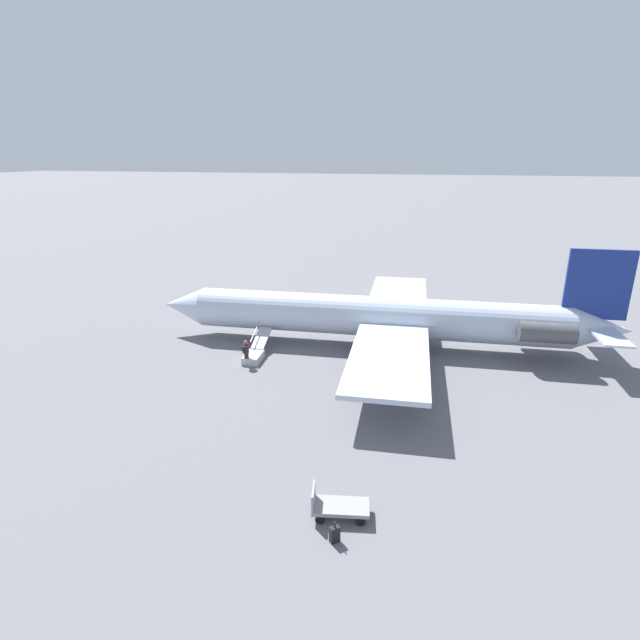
% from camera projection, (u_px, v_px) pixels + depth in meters
% --- Properties ---
extents(ground_plane, '(600.00, 600.00, 0.00)m').
position_uv_depth(ground_plane, '(375.00, 345.00, 36.38)').
color(ground_plane, slate).
extents(airplane_main, '(33.23, 25.13, 7.55)m').
position_uv_depth(airplane_main, '(391.00, 317.00, 35.48)').
color(airplane_main, silver).
rests_on(airplane_main, ground).
extents(boarding_stairs, '(1.27, 4.07, 1.82)m').
position_uv_depth(boarding_stairs, '(255.00, 353.00, 33.94)').
color(boarding_stairs, '#B2B2B7').
rests_on(boarding_stairs, ground).
extents(passenger, '(0.36, 0.55, 1.74)m').
position_uv_depth(passenger, '(246.00, 351.00, 32.68)').
color(passenger, '#23232D').
rests_on(passenger, ground).
extents(luggage_cart, '(2.36, 1.47, 1.22)m').
position_uv_depth(luggage_cart, '(337.00, 506.00, 19.17)').
color(luggage_cart, gray).
rests_on(luggage_cart, ground).
extents(suitcase, '(0.41, 0.40, 0.88)m').
position_uv_depth(suitcase, '(335.00, 534.00, 17.94)').
color(suitcase, black).
rests_on(suitcase, ground).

